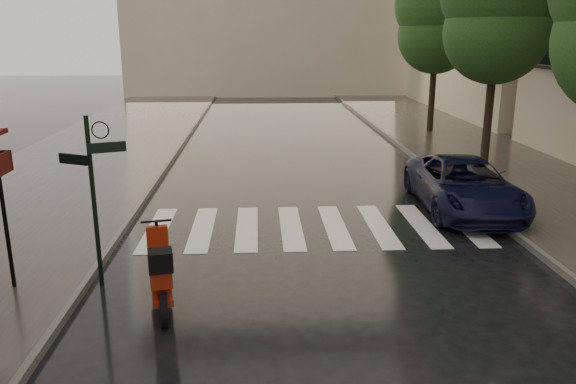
{
  "coord_description": "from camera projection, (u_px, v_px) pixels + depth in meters",
  "views": [
    {
      "loc": [
        1.7,
        -6.6,
        4.39
      ],
      "look_at": [
        2.27,
        4.11,
        1.4
      ],
      "focal_mm": 35.0,
      "sensor_mm": 36.0,
      "label": 1
    }
  ],
  "objects": [
    {
      "name": "ground",
      "position": [
        134.0,
        379.0,
        7.45
      ],
      "size": [
        120.0,
        120.0,
        0.0
      ],
      "primitive_type": "plane",
      "color": "black",
      "rests_on": "ground"
    },
    {
      "name": "sidewalk_near",
      "position": [
        73.0,
        170.0,
        18.74
      ],
      "size": [
        6.0,
        60.0,
        0.12
      ],
      "primitive_type": "cube",
      "color": "#38332D",
      "rests_on": "ground"
    },
    {
      "name": "sidewalk_far",
      "position": [
        505.0,
        165.0,
        19.5
      ],
      "size": [
        5.5,
        60.0,
        0.12
      ],
      "primitive_type": "cube",
      "color": "#38332D",
      "rests_on": "ground"
    },
    {
      "name": "curb_near",
      "position": [
        165.0,
        169.0,
        18.89
      ],
      "size": [
        0.12,
        60.0,
        0.16
      ],
      "primitive_type": "cube",
      "color": "#595651",
      "rests_on": "ground"
    },
    {
      "name": "curb_far",
      "position": [
        425.0,
        165.0,
        19.35
      ],
      "size": [
        0.12,
        60.0,
        0.16
      ],
      "primitive_type": "cube",
      "color": "#595651",
      "rests_on": "ground"
    },
    {
      "name": "crosswalk",
      "position": [
        313.0,
        227.0,
        13.37
      ],
      "size": [
        7.85,
        3.2,
        0.01
      ],
      "color": "silver",
      "rests_on": "ground"
    },
    {
      "name": "signpost",
      "position": [
        93.0,
        188.0,
        9.78
      ],
      "size": [
        1.17,
        0.29,
        3.1
      ],
      "color": "black",
      "rests_on": "ground"
    },
    {
      "name": "tree_far",
      "position": [
        438.0,
        11.0,
        24.75
      ],
      "size": [
        3.8,
        3.8,
        8.16
      ],
      "color": "black",
      "rests_on": "sidewalk_far"
    },
    {
      "name": "scooter",
      "position": [
        160.0,
        274.0,
        9.24
      ],
      "size": [
        0.76,
        1.97,
        1.31
      ],
      "rotation": [
        0.0,
        0.0,
        0.21
      ],
      "color": "black",
      "rests_on": "ground"
    },
    {
      "name": "parked_car",
      "position": [
        464.0,
        185.0,
        14.51
      ],
      "size": [
        2.38,
        4.87,
        1.33
      ],
      "primitive_type": "imported",
      "rotation": [
        0.0,
        0.0,
        -0.04
      ],
      "color": "black",
      "rests_on": "ground"
    }
  ]
}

